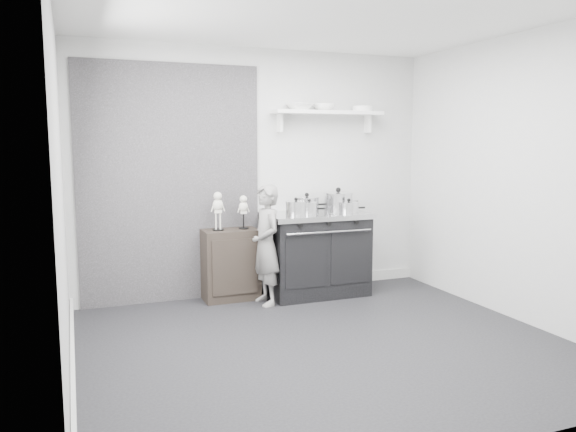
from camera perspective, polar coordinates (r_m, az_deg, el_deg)
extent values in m
plane|color=black|center=(4.86, 3.71, -12.86)|extent=(4.00, 4.00, 0.00)
cube|color=#B8B8B5|center=(6.24, -3.18, 4.39)|extent=(4.00, 0.02, 2.70)
cube|color=#B8B8B5|center=(3.04, 18.37, 0.72)|extent=(4.00, 0.02, 2.70)
cube|color=#B8B8B5|center=(4.14, -22.13, 2.26)|extent=(0.02, 3.60, 2.70)
cube|color=#B8B8B5|center=(5.71, 22.40, 3.54)|extent=(0.02, 3.60, 2.70)
cube|color=silver|center=(4.66, 4.01, 20.01)|extent=(4.00, 3.60, 0.02)
cube|color=black|center=(6.01, -11.79, 3.16)|extent=(1.90, 0.02, 2.50)
cube|color=silver|center=(6.79, 5.05, -6.40)|extent=(2.00, 0.03, 0.12)
cube|color=silver|center=(4.44, -21.01, -14.56)|extent=(0.03, 3.60, 0.12)
cube|color=white|center=(6.41, 4.07, 10.45)|extent=(1.30, 0.26, 0.04)
cube|color=white|center=(6.26, -0.84, 9.44)|extent=(0.03, 0.12, 0.20)
cube|color=white|center=(6.72, 8.10, 9.24)|extent=(0.03, 0.12, 0.20)
cube|color=black|center=(6.27, 2.82, -4.07)|extent=(1.08, 0.65, 0.86)
cube|color=silver|center=(6.19, 2.85, 0.09)|extent=(1.14, 0.69, 0.05)
cube|color=black|center=(5.87, 1.80, -4.65)|extent=(0.45, 0.02, 0.56)
cube|color=black|center=(6.09, 6.30, -4.25)|extent=(0.45, 0.02, 0.56)
cylinder|color=silver|center=(5.89, 4.26, -1.63)|extent=(0.97, 0.02, 0.02)
cylinder|color=black|center=(5.76, 1.29, -0.95)|extent=(0.04, 0.03, 0.04)
cylinder|color=black|center=(5.89, 4.20, -0.78)|extent=(0.04, 0.03, 0.04)
cylinder|color=black|center=(6.04, 6.97, -0.62)|extent=(0.04, 0.03, 0.04)
cube|color=black|center=(6.09, -5.85, -4.93)|extent=(0.59, 0.34, 0.76)
imported|color=slate|center=(5.83, -2.23, -2.97)|extent=(0.34, 0.48, 1.26)
cylinder|color=silver|center=(5.97, 0.82, 0.73)|extent=(0.22, 0.22, 0.14)
cylinder|color=silver|center=(5.96, 0.82, 1.45)|extent=(0.23, 0.23, 0.02)
sphere|color=black|center=(5.95, 0.82, 1.71)|extent=(0.04, 0.04, 0.04)
cylinder|color=black|center=(6.02, 2.16, 0.79)|extent=(0.10, 0.02, 0.02)
cylinder|color=silver|center=(6.29, 1.92, 1.13)|extent=(0.27, 0.27, 0.15)
cylinder|color=silver|center=(6.28, 1.93, 1.87)|extent=(0.28, 0.28, 0.02)
sphere|color=black|center=(6.27, 1.93, 2.16)|extent=(0.05, 0.05, 0.05)
cylinder|color=black|center=(6.36, 3.37, 1.19)|extent=(0.10, 0.02, 0.02)
cylinder|color=silver|center=(6.37, 5.12, 1.39)|extent=(0.32, 0.32, 0.19)
cylinder|color=silver|center=(6.36, 5.13, 2.33)|extent=(0.33, 0.33, 0.02)
sphere|color=black|center=(6.36, 5.13, 2.66)|extent=(0.06, 0.06, 0.06)
cylinder|color=black|center=(6.46, 6.72, 1.46)|extent=(0.10, 0.02, 0.02)
cylinder|color=silver|center=(6.17, 6.18, 0.79)|extent=(0.22, 0.22, 0.11)
cylinder|color=silver|center=(6.16, 6.19, 1.36)|extent=(0.23, 0.23, 0.02)
sphere|color=black|center=(6.16, 6.20, 1.61)|extent=(0.04, 0.04, 0.04)
cylinder|color=black|center=(6.24, 7.40, 0.85)|extent=(0.10, 0.02, 0.02)
cylinder|color=silver|center=(6.00, 2.18, 0.71)|extent=(0.18, 0.18, 0.12)
cylinder|color=silver|center=(6.00, 2.19, 1.37)|extent=(0.18, 0.18, 0.02)
sphere|color=black|center=(5.99, 2.19, 1.59)|extent=(0.03, 0.03, 0.03)
cylinder|color=black|center=(6.06, 3.30, 0.76)|extent=(0.10, 0.02, 0.02)
imported|color=white|center=(6.28, 1.22, 11.04)|extent=(0.29, 0.29, 0.07)
imported|color=white|center=(6.40, 3.71, 10.97)|extent=(0.24, 0.24, 0.07)
cylinder|color=white|center=(6.62, 7.59, 10.75)|extent=(0.24, 0.24, 0.06)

